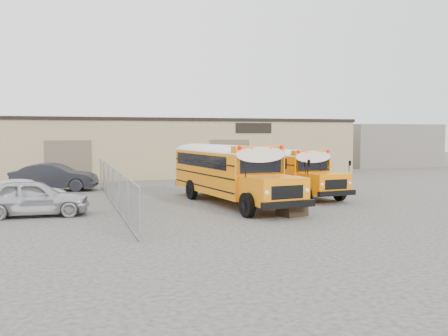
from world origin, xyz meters
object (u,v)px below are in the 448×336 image
object	(u,v)px
car_silver	(33,198)
car_white	(24,192)
car_dark	(55,177)
tarp_bundle	(292,197)
school_bus_right	(241,162)
school_bus_left	(186,162)

from	to	relation	value
car_silver	car_white	distance (m)	3.98
car_silver	car_dark	size ratio (longest dim) A/B	0.90
tarp_bundle	car_dark	bearing A→B (deg)	127.31
school_bus_right	car_white	world-z (taller)	school_bus_right
school_bus_left	car_white	world-z (taller)	school_bus_left
school_bus_right	car_white	bearing A→B (deg)	-158.02
car_dark	tarp_bundle	bearing A→B (deg)	-129.37
tarp_bundle	car_dark	distance (m)	16.09
car_silver	car_white	bearing A→B (deg)	12.54
school_bus_left	tarp_bundle	xyz separation A→B (m)	(2.10, -10.57, -0.92)
school_bus_left	school_bus_right	bearing A→B (deg)	24.18
school_bus_left	tarp_bundle	world-z (taller)	school_bus_left
car_silver	car_white	xyz separation A→B (m)	(-0.63, 3.93, -0.16)
school_bus_left	car_silver	distance (m)	11.16
tarp_bundle	car_silver	world-z (taller)	tarp_bundle
school_bus_right	tarp_bundle	world-z (taller)	school_bus_right
school_bus_right	car_dark	world-z (taller)	school_bus_right
car_silver	school_bus_right	bearing A→B (deg)	-50.32
school_bus_right	car_dark	size ratio (longest dim) A/B	1.82
tarp_bundle	car_dark	xyz separation A→B (m)	(-9.75, 12.80, 0.03)
tarp_bundle	car_silver	bearing A→B (deg)	162.88
school_bus_right	school_bus_left	bearing A→B (deg)	-155.82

